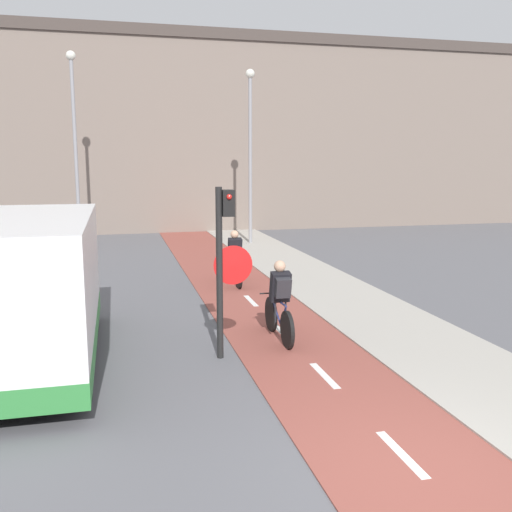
# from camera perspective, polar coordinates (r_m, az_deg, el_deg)

# --- Properties ---
(ground_plane) EXTENTS (120.00, 120.00, 0.00)m
(ground_plane) POSITION_cam_1_polar(r_m,az_deg,el_deg) (6.77, 16.45, -20.57)
(ground_plane) COLOR #5B5B60
(bike_lane) EXTENTS (2.24, 60.00, 0.02)m
(bike_lane) POSITION_cam_1_polar(r_m,az_deg,el_deg) (6.77, 16.44, -20.48)
(bike_lane) COLOR brown
(bike_lane) RESTS_ON ground_plane
(building_row_background) EXTENTS (60.00, 5.20, 9.37)m
(building_row_background) POSITION_cam_1_polar(r_m,az_deg,el_deg) (29.65, -8.06, 11.98)
(building_row_background) COLOR slate
(building_row_background) RESTS_ON ground_plane
(traffic_light_pole) EXTENTS (0.67, 0.25, 2.93)m
(traffic_light_pole) POSITION_cam_1_polar(r_m,az_deg,el_deg) (9.56, -3.18, 0.29)
(traffic_light_pole) COLOR black
(traffic_light_pole) RESTS_ON ground_plane
(street_lamp_far) EXTENTS (0.36, 0.36, 7.40)m
(street_lamp_far) POSITION_cam_1_polar(r_m,az_deg,el_deg) (23.20, -17.69, 11.82)
(street_lamp_far) COLOR gray
(street_lamp_far) RESTS_ON ground_plane
(street_lamp_sidewalk) EXTENTS (0.36, 0.36, 6.90)m
(street_lamp_sidewalk) POSITION_cam_1_polar(r_m,az_deg,el_deg) (23.14, -0.58, 11.61)
(street_lamp_sidewalk) COLOR gray
(street_lamp_sidewalk) RESTS_ON ground_plane
(cyclist_near) EXTENTS (0.46, 1.80, 1.53)m
(cyclist_near) POSITION_cam_1_polar(r_m,az_deg,el_deg) (10.69, 2.39, -4.74)
(cyclist_near) COLOR black
(cyclist_near) RESTS_ON ground_plane
(cyclist_far) EXTENTS (0.46, 1.76, 1.51)m
(cyclist_far) POSITION_cam_1_polar(r_m,az_deg,el_deg) (15.50, -2.16, -0.48)
(cyclist_far) COLOR black
(cyclist_far) RESTS_ON ground_plane
(van) EXTENTS (2.21, 5.34, 2.47)m
(van) POSITION_cam_1_polar(r_m,az_deg,el_deg) (10.07, -22.16, -3.45)
(van) COLOR white
(van) RESTS_ON ground_plane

